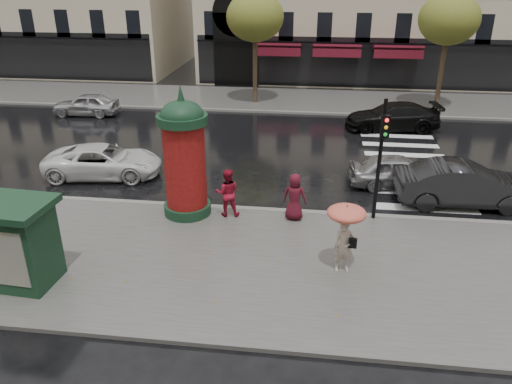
# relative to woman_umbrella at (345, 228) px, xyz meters

# --- Properties ---
(ground) EXTENTS (160.00, 160.00, 0.00)m
(ground) POSITION_rel_woman_umbrella_xyz_m (-2.85, 0.56, -1.46)
(ground) COLOR black
(ground) RESTS_ON ground
(near_sidewalk) EXTENTS (90.00, 7.00, 0.12)m
(near_sidewalk) POSITION_rel_woman_umbrella_xyz_m (-2.85, 0.06, -1.40)
(near_sidewalk) COLOR #474744
(near_sidewalk) RESTS_ON ground
(far_sidewalk) EXTENTS (90.00, 6.00, 0.12)m
(far_sidewalk) POSITION_rel_woman_umbrella_xyz_m (-2.85, 19.56, -1.40)
(far_sidewalk) COLOR #474744
(far_sidewalk) RESTS_ON ground
(near_kerb) EXTENTS (90.00, 0.25, 0.14)m
(near_kerb) POSITION_rel_woman_umbrella_xyz_m (-2.85, 3.56, -1.39)
(near_kerb) COLOR slate
(near_kerb) RESTS_ON ground
(far_kerb) EXTENTS (90.00, 0.25, 0.14)m
(far_kerb) POSITION_rel_woman_umbrella_xyz_m (-2.85, 16.56, -1.39)
(far_kerb) COLOR slate
(far_kerb) RESTS_ON ground
(zebra_crossing) EXTENTS (3.60, 11.75, 0.01)m
(zebra_crossing) POSITION_rel_woman_umbrella_xyz_m (3.15, 10.16, -1.46)
(zebra_crossing) COLOR silver
(zebra_crossing) RESTS_ON ground
(tree_far_left) EXTENTS (3.40, 3.40, 6.64)m
(tree_far_left) POSITION_rel_woman_umbrella_xyz_m (-4.85, 18.56, 3.70)
(tree_far_left) COLOR #38281C
(tree_far_left) RESTS_ON ground
(tree_far_right) EXTENTS (3.40, 3.40, 6.64)m
(tree_far_right) POSITION_rel_woman_umbrella_xyz_m (6.15, 18.56, 3.70)
(tree_far_right) COLOR #38281C
(tree_far_right) RESTS_ON ground
(woman_umbrella) EXTENTS (1.06, 1.06, 2.04)m
(woman_umbrella) POSITION_rel_woman_umbrella_xyz_m (0.00, 0.00, 0.00)
(woman_umbrella) COLOR #C2B19F
(woman_umbrella) RESTS_ON near_sidewalk
(woman_red) EXTENTS (0.88, 0.73, 1.67)m
(woman_red) POSITION_rel_woman_umbrella_xyz_m (-3.79, 2.96, -0.51)
(woman_red) COLOR maroon
(woman_red) RESTS_ON near_sidewalk
(man_burgundy) EXTENTS (0.85, 0.62, 1.62)m
(man_burgundy) POSITION_rel_woman_umbrella_xyz_m (-1.52, 2.96, -0.54)
(man_burgundy) COLOR #4F0F1D
(man_burgundy) RESTS_ON near_sidewalk
(morris_column) EXTENTS (1.66, 1.66, 4.45)m
(morris_column) POSITION_rel_woman_umbrella_xyz_m (-5.20, 2.96, 0.79)
(morris_column) COLOR #13331E
(morris_column) RESTS_ON near_sidewalk
(traffic_light) EXTENTS (0.28, 0.39, 4.10)m
(traffic_light) POSITION_rel_woman_umbrella_xyz_m (1.16, 3.28, 1.14)
(traffic_light) COLOR black
(traffic_light) RESTS_ON near_sidewalk
(newsstand) EXTENTS (2.06, 1.77, 2.35)m
(newsstand) POSITION_rel_woman_umbrella_xyz_m (-8.51, -1.64, -0.13)
(newsstand) COLOR #13331E
(newsstand) RESTS_ON near_sidewalk
(car_silver) EXTENTS (3.89, 1.95, 1.27)m
(car_silver) POSITION_rel_woman_umbrella_xyz_m (2.30, 6.50, -0.83)
(car_silver) COLOR #A4A4A9
(car_silver) RESTS_ON ground
(car_darkgrey) EXTENTS (4.81, 1.83, 1.57)m
(car_darkgrey) POSITION_rel_woman_umbrella_xyz_m (4.43, 5.06, -0.68)
(car_darkgrey) COLOR black
(car_darkgrey) RESTS_ON ground
(car_white) EXTENTS (4.89, 2.71, 1.30)m
(car_white) POSITION_rel_woman_umbrella_xyz_m (-9.49, 6.03, -0.82)
(car_white) COLOR white
(car_white) RESTS_ON ground
(car_black) EXTENTS (5.06, 2.54, 1.41)m
(car_black) POSITION_rel_woman_umbrella_xyz_m (2.99, 14.10, -0.76)
(car_black) COLOR black
(car_black) RESTS_ON ground
(car_far_silver) EXTENTS (3.80, 1.69, 1.27)m
(car_far_silver) POSITION_rel_woman_umbrella_xyz_m (-14.19, 14.71, -0.83)
(car_far_silver) COLOR #B6B6BB
(car_far_silver) RESTS_ON ground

